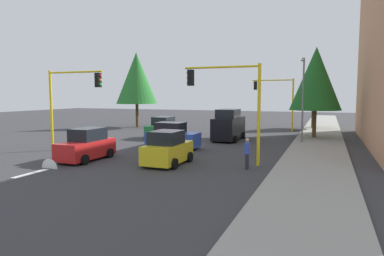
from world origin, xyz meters
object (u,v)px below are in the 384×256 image
at_px(street_lamp_curbside, 303,91).
at_px(car_yellow, 167,149).
at_px(delivery_van_black, 229,126).
at_px(tree_roadside_far, 314,81).
at_px(traffic_signal_near_left, 228,94).
at_px(car_green, 163,128).
at_px(tree_roadside_mid, 316,79).
at_px(traffic_signal_far_left, 277,94).
at_px(pedestrian_crossing, 247,153).
at_px(tree_opposite_side, 137,78).
at_px(car_blue, 172,137).
at_px(car_red, 87,146).
at_px(traffic_signal_near_right, 71,94).

relative_size(street_lamp_curbside, car_yellow, 1.92).
relative_size(delivery_van_black, car_yellow, 1.32).
relative_size(tree_roadside_far, car_yellow, 2.35).
relative_size(traffic_signal_near_left, car_green, 1.46).
relative_size(tree_roadside_mid, car_green, 2.10).
distance_m(traffic_signal_near_left, street_lamp_curbside, 10.23).
distance_m(traffic_signal_far_left, traffic_signal_near_left, 20.00).
bearing_deg(tree_roadside_far, pedestrian_crossing, -5.41).
xyz_separation_m(tree_opposite_side, car_yellow, (19.55, 13.52, -5.18)).
bearing_deg(delivery_van_black, tree_roadside_mid, 118.71).
relative_size(car_blue, car_green, 0.99).
distance_m(car_green, car_yellow, 12.63).
xyz_separation_m(traffic_signal_near_left, car_blue, (-4.00, -5.44, -3.19)).
relative_size(traffic_signal_far_left, car_green, 1.46).
bearing_deg(car_red, car_yellow, 96.50).
xyz_separation_m(traffic_signal_far_left, pedestrian_crossing, (21.16, 1.40, -3.20)).
xyz_separation_m(tree_roadside_far, car_green, (14.35, -12.83, -4.73)).
bearing_deg(car_red, tree_opposite_side, -157.72).
distance_m(delivery_van_black, car_yellow, 11.71).
xyz_separation_m(traffic_signal_far_left, tree_opposite_side, (2.00, -16.72, 1.97)).
relative_size(traffic_signal_near_left, tree_roadside_mid, 0.69).
height_order(tree_opposite_side, car_red, tree_opposite_side).
bearing_deg(car_green, car_red, 2.84).
bearing_deg(car_blue, delivery_van_black, 156.44).
height_order(tree_roadside_far, tree_roadside_mid, tree_roadside_far).
xyz_separation_m(street_lamp_curbside, car_green, (-0.04, -12.53, -3.45)).
bearing_deg(car_blue, tree_roadside_mid, 135.80).
bearing_deg(tree_opposite_side, street_lamp_curbside, 67.45).
bearing_deg(pedestrian_crossing, car_green, -135.97).
height_order(street_lamp_curbside, car_blue, street_lamp_curbside).
distance_m(car_blue, car_green, 6.70).
distance_m(car_green, pedestrian_crossing, 15.03).
bearing_deg(traffic_signal_near_left, car_yellow, -64.14).
relative_size(delivery_van_black, car_green, 1.21).
distance_m(traffic_signal_far_left, pedestrian_crossing, 21.44).
height_order(traffic_signal_near_left, delivery_van_black, traffic_signal_near_left).
height_order(traffic_signal_far_left, tree_roadside_mid, tree_roadside_mid).
xyz_separation_m(car_blue, car_yellow, (5.55, 2.24, -0.00)).
bearing_deg(tree_roadside_far, car_blue, -24.76).
xyz_separation_m(tree_opposite_side, car_green, (8.35, 7.67, -5.18)).
relative_size(traffic_signal_near_right, tree_opposite_side, 0.62).
relative_size(tree_roadside_far, pedestrian_crossing, 5.03).
xyz_separation_m(delivery_van_black, car_green, (0.49, -6.28, -0.38)).
height_order(traffic_signal_far_left, traffic_signal_near_left, traffic_signal_far_left).
height_order(tree_roadside_mid, car_blue, tree_roadside_mid).
bearing_deg(tree_roadside_mid, pedestrian_crossing, -10.77).
bearing_deg(delivery_van_black, street_lamp_curbside, 85.15).
bearing_deg(car_green, car_yellow, 27.57).
distance_m(street_lamp_curbside, tree_roadside_mid, 4.61).
relative_size(car_blue, car_red, 0.98).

